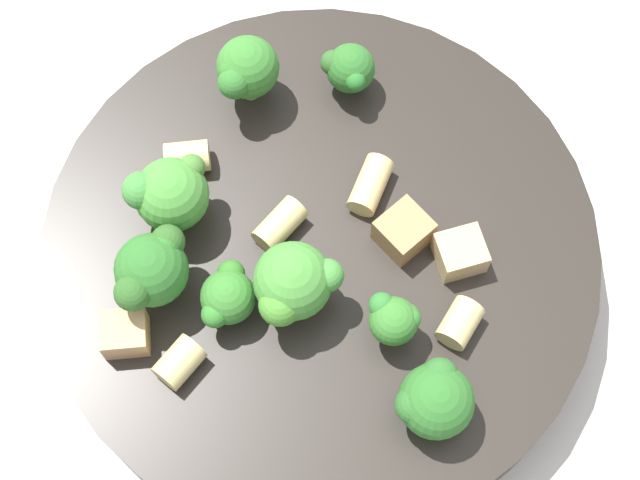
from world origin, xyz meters
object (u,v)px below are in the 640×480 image
(broccoli_floret_4, at_px, (246,70))
(broccoli_floret_1, at_px, (395,319))
(broccoli_floret_3, at_px, (152,269))
(rigatoni_4, at_px, (460,323))
(broccoli_floret_0, at_px, (434,399))
(chicken_chunk_0, at_px, (460,253))
(rigatoni_1, at_px, (278,228))
(chicken_chunk_2, at_px, (125,334))
(rigatoni_2, at_px, (187,157))
(broccoli_floret_6, at_px, (297,286))
(pasta_bowl, at_px, (320,260))
(chicken_chunk_1, at_px, (404,231))
(rigatoni_0, at_px, (370,185))
(broccoli_floret_2, at_px, (168,194))
(broccoli_floret_7, at_px, (227,296))
(rigatoni_3, at_px, (179,362))
(broccoli_floret_5, at_px, (348,69))

(broccoli_floret_4, bearing_deg, broccoli_floret_1, -125.55)
(broccoli_floret_3, relative_size, rigatoni_4, 2.13)
(broccoli_floret_0, distance_m, chicken_chunk_0, 0.08)
(rigatoni_1, relative_size, chicken_chunk_2, 1.23)
(rigatoni_2, height_order, chicken_chunk_2, chicken_chunk_2)
(broccoli_floret_3, bearing_deg, broccoli_floret_6, -71.34)
(broccoli_floret_4, height_order, chicken_chunk_0, broccoli_floret_4)
(pasta_bowl, distance_m, chicken_chunk_1, 0.05)
(broccoli_floret_4, xyz_separation_m, rigatoni_1, (-0.06, -0.05, -0.02))
(pasta_bowl, relative_size, broccoli_floret_3, 6.06)
(broccoli_floret_6, distance_m, rigatoni_2, 0.09)
(rigatoni_2, bearing_deg, broccoli_floret_0, -111.81)
(broccoli_floret_3, bearing_deg, chicken_chunk_1, -52.36)
(broccoli_floret_3, distance_m, chicken_chunk_1, 0.12)
(rigatoni_0, bearing_deg, pasta_bowl, 165.95)
(broccoli_floret_6, bearing_deg, broccoli_floret_2, 78.50)
(chicken_chunk_0, relative_size, chicken_chunk_1, 0.97)
(rigatoni_2, relative_size, chicken_chunk_2, 1.03)
(broccoli_floret_0, height_order, broccoli_floret_3, broccoli_floret_3)
(pasta_bowl, xyz_separation_m, rigatoni_4, (-0.01, -0.08, 0.02))
(broccoli_floret_1, distance_m, broccoli_floret_2, 0.12)
(broccoli_floret_1, xyz_separation_m, broccoli_floret_7, (-0.02, 0.07, -0.00))
(rigatoni_3, bearing_deg, broccoli_floret_7, -11.67)
(broccoli_floret_6, xyz_separation_m, broccoli_floret_7, (-0.02, 0.03, -0.01))
(rigatoni_3, bearing_deg, pasta_bowl, -22.11)
(broccoli_floret_5, height_order, rigatoni_3, broccoli_floret_5)
(chicken_chunk_0, distance_m, chicken_chunk_1, 0.03)
(rigatoni_1, bearing_deg, rigatoni_2, 75.60)
(broccoli_floret_3, relative_size, rigatoni_3, 2.08)
(broccoli_floret_6, height_order, chicken_chunk_2, broccoli_floret_6)
(broccoli_floret_3, xyz_separation_m, broccoli_floret_7, (0.01, -0.03, -0.01))
(rigatoni_1, bearing_deg, rigatoni_3, 171.75)
(rigatoni_1, height_order, chicken_chunk_1, chicken_chunk_1)
(broccoli_floret_3, bearing_deg, rigatoni_0, -38.10)
(chicken_chunk_0, bearing_deg, broccoli_floret_4, 74.36)
(chicken_chunk_1, bearing_deg, chicken_chunk_2, 136.59)
(rigatoni_0, bearing_deg, broccoli_floret_6, 174.31)
(broccoli_floret_2, height_order, chicken_chunk_1, broccoli_floret_2)
(rigatoni_4, distance_m, chicken_chunk_0, 0.03)
(rigatoni_1, height_order, rigatoni_3, rigatoni_3)
(rigatoni_2, xyz_separation_m, chicken_chunk_1, (0.01, -0.11, 0.00))
(pasta_bowl, xyz_separation_m, broccoli_floret_4, (0.06, 0.07, 0.04))
(broccoli_floret_7, bearing_deg, broccoli_floret_4, 22.20)
(broccoli_floret_6, distance_m, chicken_chunk_2, 0.08)
(rigatoni_4, bearing_deg, rigatoni_1, 85.94)
(broccoli_floret_4, relative_size, rigatoni_4, 1.95)
(broccoli_floret_3, relative_size, rigatoni_0, 1.59)
(broccoli_floret_5, bearing_deg, rigatoni_3, 177.37)
(pasta_bowl, bearing_deg, broccoli_floret_7, 150.70)
(rigatoni_2, bearing_deg, broccoli_floret_5, -35.78)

